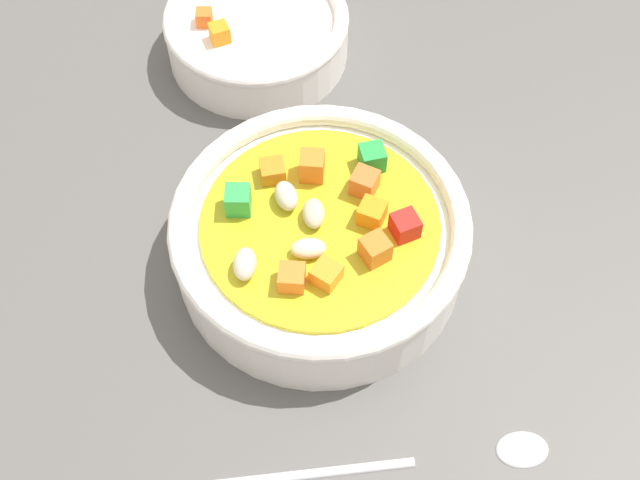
# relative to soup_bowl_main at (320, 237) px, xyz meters

# --- Properties ---
(ground_plane) EXTENTS (1.40, 1.40, 0.02)m
(ground_plane) POSITION_rel_soup_bowl_main_xyz_m (-0.00, -0.00, -0.04)
(ground_plane) COLOR #565451
(soup_bowl_main) EXTENTS (0.21, 0.21, 0.07)m
(soup_bowl_main) POSITION_rel_soup_bowl_main_xyz_m (0.00, 0.00, 0.00)
(soup_bowl_main) COLOR white
(soup_bowl_main) RESTS_ON ground_plane
(spoon) EXTENTS (0.16, 0.17, 0.01)m
(spoon) POSITION_rel_soup_bowl_main_xyz_m (-0.08, -0.14, -0.03)
(spoon) COLOR silver
(spoon) RESTS_ON ground_plane
(side_bowl_small) EXTENTS (0.15, 0.15, 0.05)m
(side_bowl_small) POSITION_rel_soup_bowl_main_xyz_m (0.14, 0.17, -0.01)
(side_bowl_small) COLOR white
(side_bowl_small) RESTS_ON ground_plane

